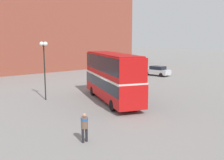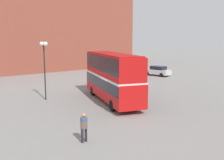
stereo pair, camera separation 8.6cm
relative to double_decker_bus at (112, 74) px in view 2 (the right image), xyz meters
The scene contains 7 objects.
ground_plane 2.99m from the double_decker_bus, 36.92° to the right, with size 240.00×240.00×0.00m, color gray.
building_row_left 29.63m from the double_decker_bus, 169.07° to the left, with size 9.33×39.74×18.43m.
double_decker_bus is the anchor object (origin of this frame).
pedestrian_foreground 10.48m from the double_decker_bus, 48.10° to the right, with size 0.47×0.47×1.76m.
parked_car_kerb_far 9.33m from the double_decker_bus, 150.02° to the left, with size 4.78×2.66×1.59m.
parked_car_side_street 19.29m from the double_decker_bus, 118.16° to the left, with size 4.59×2.33×1.61m.
street_lamp_twin_globe 6.92m from the double_decker_bus, 133.93° to the right, with size 1.27×0.43×5.76m.
Camera 2 is at (18.28, -14.85, 6.05)m, focal length 42.00 mm.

